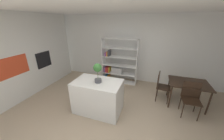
{
  "coord_description": "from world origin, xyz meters",
  "views": [
    {
      "loc": [
        0.9,
        -2.42,
        2.44
      ],
      "look_at": [
        -0.16,
        0.63,
        1.16
      ],
      "focal_mm": 19.82,
      "sensor_mm": 36.0,
      "label": 1
    }
  ],
  "objects_px": {
    "dining_chair_island_side": "(161,84)",
    "dining_chair_near": "(191,96)",
    "open_bookshelf": "(117,64)",
    "dining_table": "(188,85)",
    "kitchen_island": "(98,96)",
    "built_in_oven": "(44,60)",
    "potted_plant_on_island": "(98,71)"
  },
  "relations": [
    {
      "from": "built_in_oven",
      "to": "potted_plant_on_island",
      "type": "distance_m",
      "value": 2.65
    },
    {
      "from": "dining_table",
      "to": "dining_chair_island_side",
      "type": "relative_size",
      "value": 1.15
    },
    {
      "from": "dining_chair_island_side",
      "to": "dining_chair_near",
      "type": "distance_m",
      "value": 0.87
    },
    {
      "from": "potted_plant_on_island",
      "to": "dining_chair_island_side",
      "type": "xyz_separation_m",
      "value": [
        1.64,
        1.18,
        -0.7
      ]
    },
    {
      "from": "dining_table",
      "to": "dining_chair_island_side",
      "type": "height_order",
      "value": "dining_chair_island_side"
    },
    {
      "from": "potted_plant_on_island",
      "to": "dining_table",
      "type": "height_order",
      "value": "potted_plant_on_island"
    },
    {
      "from": "dining_chair_island_side",
      "to": "dining_chair_near",
      "type": "height_order",
      "value": "dining_chair_island_side"
    },
    {
      "from": "kitchen_island",
      "to": "potted_plant_on_island",
      "type": "height_order",
      "value": "potted_plant_on_island"
    },
    {
      "from": "potted_plant_on_island",
      "to": "open_bookshelf",
      "type": "xyz_separation_m",
      "value": [
        -0.08,
        2.01,
        -0.49
      ]
    },
    {
      "from": "kitchen_island",
      "to": "dining_table",
      "type": "bearing_deg",
      "value": 25.19
    },
    {
      "from": "dining_chair_near",
      "to": "open_bookshelf",
      "type": "bearing_deg",
      "value": 151.63
    },
    {
      "from": "potted_plant_on_island",
      "to": "open_bookshelf",
      "type": "relative_size",
      "value": 0.28
    },
    {
      "from": "kitchen_island",
      "to": "dining_chair_near",
      "type": "height_order",
      "value": "dining_chair_near"
    },
    {
      "from": "built_in_oven",
      "to": "dining_chair_near",
      "type": "relative_size",
      "value": 0.63
    },
    {
      "from": "built_in_oven",
      "to": "dining_chair_near",
      "type": "bearing_deg",
      "value": 0.51
    },
    {
      "from": "open_bookshelf",
      "to": "potted_plant_on_island",
      "type": "bearing_deg",
      "value": -87.6
    },
    {
      "from": "potted_plant_on_island",
      "to": "dining_table",
      "type": "distance_m",
      "value": 2.73
    },
    {
      "from": "potted_plant_on_island",
      "to": "dining_chair_near",
      "type": "distance_m",
      "value": 2.6
    },
    {
      "from": "kitchen_island",
      "to": "dining_chair_island_side",
      "type": "height_order",
      "value": "dining_chair_island_side"
    },
    {
      "from": "kitchen_island",
      "to": "dining_chair_island_side",
      "type": "relative_size",
      "value": 1.39
    },
    {
      "from": "dining_table",
      "to": "dining_chair_near",
      "type": "relative_size",
      "value": 1.16
    },
    {
      "from": "open_bookshelf",
      "to": "dining_chair_island_side",
      "type": "bearing_deg",
      "value": -25.72
    },
    {
      "from": "open_bookshelf",
      "to": "dining_table",
      "type": "height_order",
      "value": "open_bookshelf"
    },
    {
      "from": "built_in_oven",
      "to": "open_bookshelf",
      "type": "bearing_deg",
      "value": 28.03
    },
    {
      "from": "dining_chair_near",
      "to": "kitchen_island",
      "type": "bearing_deg",
      "value": -164.81
    },
    {
      "from": "built_in_oven",
      "to": "dining_table",
      "type": "xyz_separation_m",
      "value": [
        4.94,
        0.47,
        -0.43
      ]
    },
    {
      "from": "built_in_oven",
      "to": "open_bookshelf",
      "type": "relative_size",
      "value": 0.32
    },
    {
      "from": "kitchen_island",
      "to": "dining_table",
      "type": "distance_m",
      "value": 2.7
    },
    {
      "from": "dining_chair_near",
      "to": "dining_chair_island_side",
      "type": "bearing_deg",
      "value": 148.61
    },
    {
      "from": "open_bookshelf",
      "to": "dining_chair_near",
      "type": "bearing_deg",
      "value": -27.09
    },
    {
      "from": "kitchen_island",
      "to": "dining_table",
      "type": "xyz_separation_m",
      "value": [
        2.43,
        1.14,
        0.21
      ]
    },
    {
      "from": "kitchen_island",
      "to": "dining_chair_near",
      "type": "bearing_deg",
      "value": 16.46
    }
  ]
}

